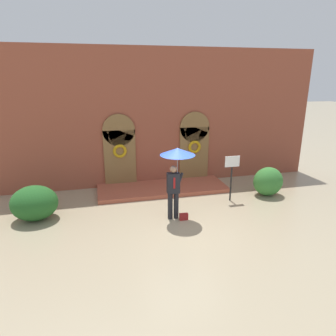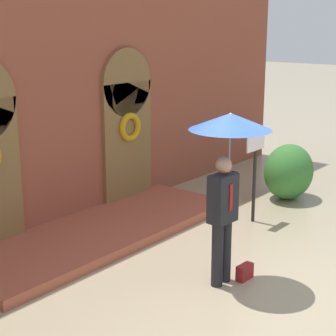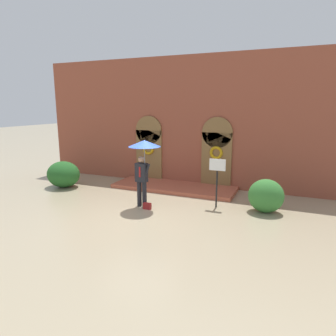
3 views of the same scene
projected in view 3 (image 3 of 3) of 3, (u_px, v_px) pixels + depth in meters
name	position (u px, v px, depth m)	size (l,w,h in m)	color
ground_plane	(141.00, 212.00, 10.09)	(80.00, 80.00, 0.00)	tan
building_facade	(183.00, 125.00, 13.29)	(14.00, 2.30, 5.60)	brown
person_with_umbrella	(144.00, 153.00, 10.20)	(1.10, 1.10, 2.36)	black
handbag	(147.00, 206.00, 10.31)	(0.28, 0.12, 0.22)	maroon
sign_post	(217.00, 175.00, 10.30)	(0.56, 0.06, 1.72)	black
shrub_left	(63.00, 174.00, 13.05)	(1.47, 1.24, 1.14)	#235B23
shrub_right	(266.00, 196.00, 9.93)	(1.16, 0.95, 1.13)	#387A33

